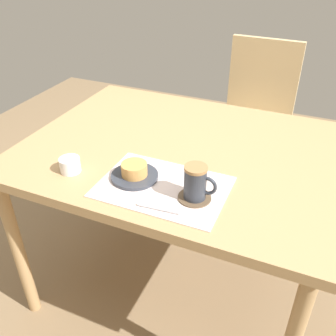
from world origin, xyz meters
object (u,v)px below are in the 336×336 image
dining_table (180,163)px  pastry (134,169)px  pastry_plate (135,176)px  wooden_chair (254,119)px  coffee_mug (196,182)px  sugar_bowl (70,165)px

dining_table → pastry: pastry is taller
pastry_plate → dining_table: bearing=77.4°
wooden_chair → pastry: size_ratio=11.03×
wooden_chair → pastry_plate: bearing=82.1°
dining_table → coffee_mug: coffee_mug is taller
coffee_mug → sugar_bowl: bearing=-177.4°
dining_table → coffee_mug: bearing=-60.0°
dining_table → pastry: (-0.06, -0.26, 0.11)m
sugar_bowl → pastry: bearing=11.9°
pastry → coffee_mug: coffee_mug is taller
pastry_plate → sugar_bowl: 0.23m
pastry_plate → coffee_mug: size_ratio=1.44×
dining_table → wooden_chair: wooden_chair is taller
coffee_mug → wooden_chair: bearing=91.9°
dining_table → pastry_plate: bearing=-102.6°
pastry → sugar_bowl: size_ratio=1.22×
pastry_plate → coffee_mug: bearing=-6.7°
wooden_chair → pastry_plate: wooden_chair is taller
dining_table → pastry_plate: 0.28m
dining_table → pastry: size_ratio=13.64×
wooden_chair → pastry: wooden_chair is taller
pastry_plate → sugar_bowl: (-0.22, -0.05, 0.02)m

